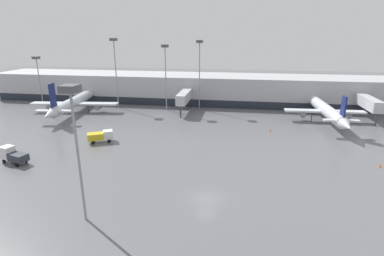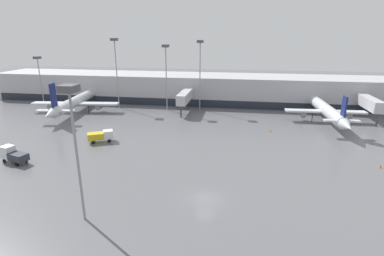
% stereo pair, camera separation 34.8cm
% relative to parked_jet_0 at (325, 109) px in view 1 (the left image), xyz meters
% --- Properties ---
extents(ground_plane, '(320.00, 320.00, 0.00)m').
position_rel_parked_jet_0_xyz_m(ground_plane, '(-25.89, -43.19, -3.31)').
color(ground_plane, slate).
extents(terminal_building, '(160.00, 29.42, 9.00)m').
position_rel_parked_jet_0_xyz_m(terminal_building, '(-25.78, 18.67, 1.18)').
color(terminal_building, '#B2B2B7').
rests_on(terminal_building, ground_plane).
extents(parked_jet_0, '(20.21, 34.68, 9.13)m').
position_rel_parked_jet_0_xyz_m(parked_jet_0, '(0.00, 0.00, 0.00)').
color(parked_jet_0, silver).
rests_on(parked_jet_0, ground_plane).
extents(parked_jet_1, '(25.38, 34.96, 10.36)m').
position_rel_parked_jet_0_xyz_m(parked_jet_1, '(-69.34, -1.35, -0.20)').
color(parked_jet_1, silver).
rests_on(parked_jet_1, ground_plane).
extents(service_truck_0, '(5.53, 4.18, 2.39)m').
position_rel_parked_jet_0_xyz_m(service_truck_0, '(-50.63, -23.89, -1.90)').
color(service_truck_0, gold).
rests_on(service_truck_0, ground_plane).
extents(service_truck_3, '(5.73, 3.36, 2.90)m').
position_rel_parked_jet_0_xyz_m(service_truck_3, '(-61.24, -36.46, -1.78)').
color(service_truck_3, '#2D333D').
rests_on(service_truck_3, ground_plane).
extents(traffic_cone_0, '(0.38, 0.38, 0.59)m').
position_rel_parked_jet_0_xyz_m(traffic_cone_0, '(-14.51, -10.92, -3.02)').
color(traffic_cone_0, orange).
rests_on(traffic_cone_0, ground_plane).
extents(traffic_cone_3, '(0.42, 0.42, 0.66)m').
position_rel_parked_jet_0_xyz_m(traffic_cone_3, '(2.48, -28.17, -2.98)').
color(traffic_cone_3, orange).
rests_on(traffic_cone_3, ground_plane).
extents(apron_light_mast_1, '(1.80, 1.80, 15.19)m').
position_rel_parked_jet_0_xyz_m(apron_light_mast_1, '(-86.12, 7.80, 8.95)').
color(apron_light_mast_1, gray).
rests_on(apron_light_mast_1, ground_plane).
extents(apron_light_mast_2, '(1.80, 1.80, 20.81)m').
position_rel_parked_jet_0_xyz_m(apron_light_mast_2, '(-59.14, 6.25, 12.83)').
color(apron_light_mast_2, gray).
rests_on(apron_light_mast_2, ground_plane).
extents(apron_light_mast_3, '(1.80, 1.80, 20.29)m').
position_rel_parked_jet_0_xyz_m(apron_light_mast_3, '(-33.96, 7.86, 12.49)').
color(apron_light_mast_3, gray).
rests_on(apron_light_mast_3, ground_plane).
extents(apron_light_mast_6, '(1.80, 1.80, 19.12)m').
position_rel_parked_jet_0_xyz_m(apron_light_mast_6, '(-43.51, 5.33, 11.69)').
color(apron_light_mast_6, gray).
rests_on(apron_light_mast_6, ground_plane).
extents(apron_light_mast_7, '(1.80, 1.80, 16.74)m').
position_rel_parked_jet_0_xyz_m(apron_light_mast_7, '(-40.16, -50.37, 10.05)').
color(apron_light_mast_7, gray).
rests_on(apron_light_mast_7, ground_plane).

